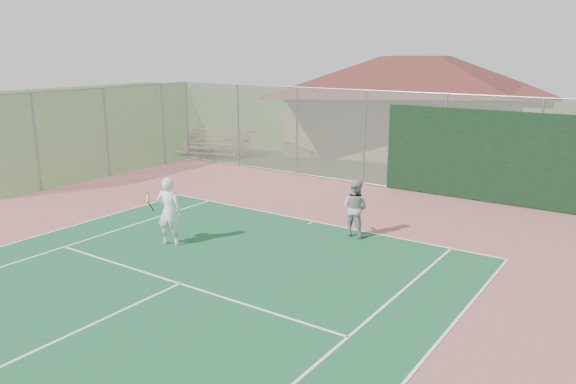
# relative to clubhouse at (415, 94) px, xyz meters

# --- Properties ---
(back_fence) EXTENTS (20.08, 0.11, 3.53)m
(back_fence) POSITION_rel_clubhouse_xyz_m (4.63, -8.52, -1.12)
(back_fence) COLOR gray
(back_fence) RESTS_ON ground
(side_fence_left) EXTENTS (0.08, 9.00, 3.50)m
(side_fence_left) POSITION_rel_clubhouse_xyz_m (-7.47, -13.00, -1.04)
(side_fence_left) COLOR gray
(side_fence_left) RESTS_ON ground
(clubhouse) EXTENTS (14.82, 12.25, 5.49)m
(clubhouse) POSITION_rel_clubhouse_xyz_m (0.00, 0.00, 0.00)
(clubhouse) COLOR tan
(clubhouse) RESTS_ON ground
(bleachers) EXTENTS (3.51, 2.51, 1.16)m
(bleachers) POSITION_rel_clubhouse_xyz_m (-7.10, -6.88, -2.17)
(bleachers) COLOR #B34229
(bleachers) RESTS_ON ground
(player_white_front) EXTENTS (1.02, 0.76, 1.78)m
(player_white_front) POSITION_rel_clubhouse_xyz_m (0.50, -17.40, -1.89)
(player_white_front) COLOR white
(player_white_front) RESTS_ON ground
(player_grey_back) EXTENTS (0.77, 0.61, 1.55)m
(player_grey_back) POSITION_rel_clubhouse_xyz_m (4.10, -14.07, -2.01)
(player_grey_back) COLOR #989B9D
(player_grey_back) RESTS_ON ground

